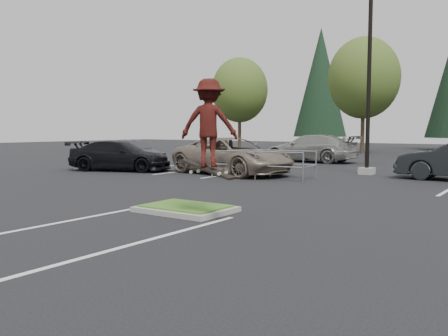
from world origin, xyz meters
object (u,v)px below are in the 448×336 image
Objects in this scene: conif_a at (320,82)px; car_l_black at (119,156)px; light_pole at (369,71)px; skateboarder at (208,124)px; car_l_tan at (232,156)px; car_far_silver at (310,148)px; decid_b at (364,81)px; car_l_grey at (131,152)px; cart_corral at (253,160)px; decid_a at (240,92)px.

conif_a is 33.85m from car_l_black.
skateboarder is (0.70, -12.67, -2.43)m from light_pole.
car_l_tan is (-5.00, -3.31, -3.74)m from light_pole.
conif_a is 2.25× the size of car_far_silver.
car_l_grey is at bearing -104.46° from decid_b.
skateboarder is 13.65m from car_l_black.
decid_a is at bearing 119.93° from cart_corral.
decid_a is at bearing 26.87° from car_l_grey.
decid_b is at bearing 15.22° from car_l_tan.
cart_corral is at bearing -130.65° from light_pole.
decid_a is 10.85m from conif_a.
decid_a is 1.52× the size of car_l_tan.
car_l_black is at bearing 118.36° from car_l_tan.
light_pole is 8.95m from car_far_silver.
skateboarder is at bearing -137.41° from car_l_tan.
car_l_grey is 0.79× the size of car_far_silver.
car_l_grey is at bearing 167.14° from cart_corral.
car_far_silver reaches higher than car_l_black.
decid_b is 13.61m from car_far_silver.
conif_a is at bearing 28.15° from car_l_tan.
decid_a reaches higher than skateboarder.
decid_b reaches higher than car_l_grey.
car_l_tan is (9.50, -31.31, -6.28)m from conif_a.
cart_corral is (3.04, -22.57, -5.31)m from decid_b.
conif_a is at bearing -156.18° from car_far_silver.
car_far_silver is at bearing -42.77° from decid_a.
decid_b is 1.64× the size of car_l_tan.
decid_a is 27.15m from cart_corral.
car_l_tan reaches higher than car_l_black.
car_l_tan is at bearing -84.50° from skateboarder.
cart_corral is at bearing 13.03° from car_far_silver.
decid_a is 36.39m from skateboarder.
car_l_tan is at bearing -57.67° from decid_a.
cart_corral is at bearing -82.32° from decid_b.
decid_b is (-6.51, 18.53, 1.48)m from light_pole.
light_pole reaches higher than decid_b.
car_l_tan is (13.51, -21.34, -4.77)m from decid_a.
skateboarder is 0.36× the size of car_l_tan.
car_far_silver is at bearing -67.75° from conif_a.
decid_b is 12.43m from conif_a.
skateboarder is at bearing -144.68° from car_l_black.
decid_b is at bearing -29.88° from car_l_black.
car_far_silver is (5.00, 11.00, 0.12)m from car_l_black.
car_l_black is (-7.04, -0.96, -0.01)m from cart_corral.
cart_corral is 10.24m from car_far_silver.
conif_a is 2.83× the size of car_l_grey.
car_l_grey is (-1.50, 2.24, 0.06)m from car_l_black.
light_pole is 31.63m from conif_a.
decid_b reaches higher than cart_corral.
car_l_tan is (-5.70, 9.37, -1.31)m from skateboarder.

